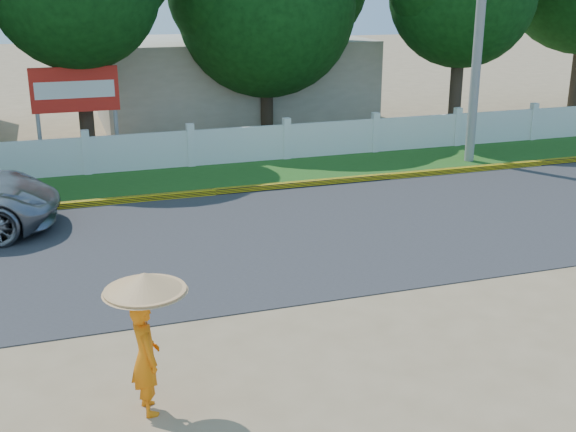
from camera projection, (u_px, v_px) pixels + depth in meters
The scene contains 9 objects.
ground at pixel (327, 330), 11.49m from camera, with size 120.00×120.00×0.00m, color #9E8460.
road at pixel (252, 239), 15.55m from camera, with size 60.00×7.00×0.02m, color #38383A.
grass_verge at pixel (202, 178), 20.29m from camera, with size 60.00×3.50×0.03m, color #2D601E.
curb at pixel (215, 192), 18.73m from camera, with size 40.00×0.18×0.16m, color yellow.
fence at pixel (191, 149), 21.43m from camera, with size 40.00×0.10×1.10m, color silver.
building_near at pixel (232, 80), 28.13m from camera, with size 10.00×6.00×3.20m, color #B7AD99.
utility_pole at pixel (479, 27), 20.98m from camera, with size 0.28×0.28×8.07m, color gray.
monk_with_parasol at pixel (145, 323), 8.98m from camera, with size 1.06×1.06×1.92m.
billboard at pixel (75, 95), 20.99m from camera, with size 2.50×0.13×2.95m.
Camera 1 is at (-3.85, -9.63, 5.30)m, focal length 45.00 mm.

